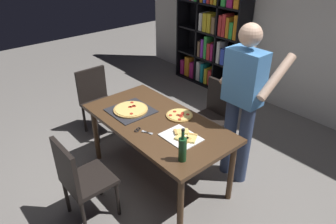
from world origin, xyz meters
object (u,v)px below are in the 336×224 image
Objects in this scene: chair_near_camera at (79,177)px; chair_left_end at (97,98)px; chair_far_side at (214,112)px; pepperoni_pizza_on_tray at (131,110)px; dining_table at (157,127)px; person_serving_pizza at (243,97)px; bookshelf at (213,31)px; wine_bottle at (183,149)px; second_pizza_plain at (179,115)px; kitchen_scissors at (141,131)px.

chair_left_end is at bearing 145.12° from chair_near_camera.
chair_far_side is 1.09m from pepperoni_pizza_on_tray.
pepperoni_pizza_on_tray is at bearing -165.76° from dining_table.
person_serving_pizza reaches higher than pepperoni_pizza_on_tray.
chair_near_camera is 1.77m from person_serving_pizza.
wine_bottle is (2.03, -2.62, -0.12)m from bookshelf.
wine_bottle is at bearing -7.14° from chair_left_end.
second_pizza_plain is (1.47, -2.13, -0.23)m from bookshelf.
kitchen_scissors is (0.40, -0.16, -0.01)m from pepperoni_pizza_on_tray.
bookshelf is at bearing 118.80° from kitchen_scissors.
chair_left_end is 1.00m from pepperoni_pizza_on_tray.
dining_table is at bearing 101.48° from kitchen_scissors.
second_pizza_plain is at bearing -134.88° from person_serving_pizza.
chair_near_camera is at bearing -67.10° from bookshelf.
bookshelf is (-1.39, 1.46, 0.48)m from chair_far_side.
pepperoni_pizza_on_tray is 1.01m from wine_bottle.
wine_bottle is (0.65, -1.16, 0.36)m from chair_far_side.
chair_far_side is 1.00× the size of chair_left_end.
second_pizza_plain is at bearing 85.89° from chair_near_camera.
kitchen_scissors is at bearing -117.37° from person_serving_pizza.
chair_left_end reaches higher than dining_table.
pepperoni_pizza_on_tray reaches higher than kitchen_scissors.
person_serving_pizza is (0.54, -0.22, 0.49)m from chair_far_side.
chair_near_camera and chair_far_side have the same top height.
dining_table is at bearing 90.00° from chair_near_camera.
bookshelf is 9.88× the size of kitchen_scissors.
person_serving_pizza is 4.01× the size of pepperoni_pizza_on_tray.
dining_table is 0.27m from second_pizza_plain.
second_pizza_plain is (-0.45, -0.45, -0.24)m from person_serving_pizza.
kitchen_scissors is at bearing -93.93° from second_pizza_plain.
chair_left_end is 4.56× the size of kitchen_scissors.
chair_far_side is at bearing 92.45° from kitchen_scissors.
wine_bottle is at bearing -83.37° from person_serving_pizza.
chair_near_camera is 3.18× the size of second_pizza_plain.
chair_near_camera reaches higher than kitchen_scissors.
pepperoni_pizza_on_tray reaches higher than second_pizza_plain.
wine_bottle is 0.75m from second_pizza_plain.
bookshelf is at bearing 127.85° from wine_bottle.
pepperoni_pizza_on_tray is (-0.35, -1.00, 0.25)m from chair_far_side.
wine_bottle reaches higher than chair_far_side.
bookshelf is at bearing 133.62° from chair_far_side.
chair_near_camera is 1.00× the size of chair_left_end.
chair_far_side is at bearing 97.01° from second_pizza_plain.
person_serving_pizza is 5.54× the size of wine_bottle.
chair_left_end is 0.51× the size of person_serving_pizza.
kitchen_scissors is at bearing 179.95° from wine_bottle.
chair_near_camera is at bearing -90.00° from dining_table.
chair_near_camera is 4.56× the size of kitchen_scissors.
chair_near_camera is 0.51× the size of person_serving_pizza.
dining_table is 1.84× the size of chair_near_camera.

